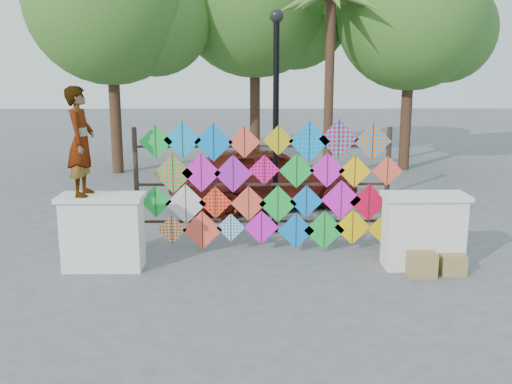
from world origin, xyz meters
The scene contains 12 objects.
ground centered at (0.00, 0.00, 0.00)m, with size 80.00×80.00×0.00m, color slate.
parapet_left centered at (-2.70, -0.20, 0.65)m, with size 1.40×0.65×1.28m.
parapet_right centered at (2.70, -0.20, 0.65)m, with size 1.40×0.65×1.28m.
kite_rack centered at (0.11, 0.73, 1.22)m, with size 4.98×0.24×2.45m.
tree_west centered at (-4.40, 9.03, 5.38)m, with size 5.85×5.20×8.01m.
tree_east centered at (5.09, 9.53, 4.99)m, with size 5.40×4.80×7.42m.
palm_tree centered at (2.20, 8.00, 4.95)m, with size 3.62×3.62×5.83m.
vendor_woman centered at (-2.97, -0.20, 2.17)m, with size 0.65×0.42×1.78m, color #99999E.
sedan centered at (0.15, 4.13, 0.77)m, with size 1.82×4.51×1.54m, color #5B170F.
lamppost centered at (0.30, 2.00, 2.69)m, with size 0.28×0.28×4.46m.
cardboard_box_near centered at (2.57, -0.60, 0.20)m, with size 0.45×0.40×0.40m, color #9F804D.
cardboard_box_far centered at (3.10, -0.53, 0.17)m, with size 0.41×0.37×0.34m, color #9F804D.
Camera 1 is at (-0.27, -9.43, 3.31)m, focal length 40.00 mm.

